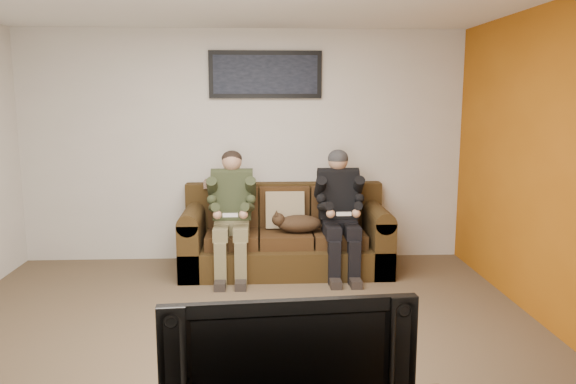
{
  "coord_description": "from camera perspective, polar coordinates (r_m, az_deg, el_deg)",
  "views": [
    {
      "loc": [
        0.18,
        -4.12,
        1.84
      ],
      "look_at": [
        0.45,
        1.2,
        0.95
      ],
      "focal_mm": 35.0,
      "sensor_mm": 36.0,
      "label": 1
    }
  ],
  "objects": [
    {
      "name": "floor",
      "position": [
        4.52,
        -5.06,
        -14.6
      ],
      "size": [
        5.0,
        5.0,
        0.0
      ],
      "primitive_type": "plane",
      "color": "brown",
      "rests_on": "ground"
    },
    {
      "name": "wall_back",
      "position": [
        6.4,
        -4.48,
        4.62
      ],
      "size": [
        5.0,
        0.0,
        5.0
      ],
      "primitive_type": "plane",
      "rotation": [
        1.57,
        0.0,
        0.0
      ],
      "color": "beige",
      "rests_on": "ground"
    },
    {
      "name": "wall_front",
      "position": [
        1.96,
        -8.09,
        -6.72
      ],
      "size": [
        5.0,
        0.0,
        5.0
      ],
      "primitive_type": "plane",
      "rotation": [
        -1.57,
        0.0,
        0.0
      ],
      "color": "beige",
      "rests_on": "ground"
    },
    {
      "name": "wall_right",
      "position": [
        4.76,
        26.35,
        1.97
      ],
      "size": [
        0.0,
        4.5,
        4.5
      ],
      "primitive_type": "plane",
      "rotation": [
        1.57,
        0.0,
        -1.57
      ],
      "color": "beige",
      "rests_on": "ground"
    },
    {
      "name": "accent_wall_right",
      "position": [
        4.75,
        26.24,
        1.97
      ],
      "size": [
        0.0,
        4.5,
        4.5
      ],
      "primitive_type": "plane",
      "rotation": [
        1.57,
        0.0,
        -1.57
      ],
      "color": "#A85A10",
      "rests_on": "ground"
    },
    {
      "name": "sofa",
      "position": [
        6.14,
        -0.29,
        -4.65
      ],
      "size": [
        2.2,
        0.95,
        0.9
      ],
      "color": "#392711",
      "rests_on": "ground"
    },
    {
      "name": "throw_pillow",
      "position": [
        6.12,
        -0.31,
        -1.83
      ],
      "size": [
        0.42,
        0.2,
        0.42
      ],
      "primitive_type": "cube",
      "rotation": [
        -0.21,
        0.0,
        0.0
      ],
      "color": "#9A8765",
      "rests_on": "sofa"
    },
    {
      "name": "throw_blanket",
      "position": [
        6.31,
        -6.47,
        0.85
      ],
      "size": [
        0.45,
        0.22,
        0.08
      ],
      "primitive_type": "cube",
      "color": "tan",
      "rests_on": "sofa"
    },
    {
      "name": "person_left",
      "position": [
        5.88,
        -5.74,
        -1.46
      ],
      "size": [
        0.51,
        0.87,
        1.3
      ],
      "color": "#726947",
      "rests_on": "sofa"
    },
    {
      "name": "person_right",
      "position": [
        5.93,
        5.26,
        -1.32
      ],
      "size": [
        0.51,
        0.86,
        1.3
      ],
      "color": "black",
      "rests_on": "sofa"
    },
    {
      "name": "cat",
      "position": [
        5.92,
        0.96,
        -3.2
      ],
      "size": [
        0.66,
        0.26,
        0.24
      ],
      "color": "#48301C",
      "rests_on": "sofa"
    },
    {
      "name": "framed_poster",
      "position": [
        6.34,
        -2.31,
        11.83
      ],
      "size": [
        1.25,
        0.05,
        0.52
      ],
      "color": "black",
      "rests_on": "wall_back"
    },
    {
      "name": "television",
      "position": [
        2.42,
        -0.13,
        -16.62
      ],
      "size": [
        1.03,
        0.21,
        0.59
      ],
      "primitive_type": "imported",
      "rotation": [
        0.0,
        0.0,
        0.07
      ],
      "color": "black",
      "rests_on": "tv_stand"
    }
  ]
}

